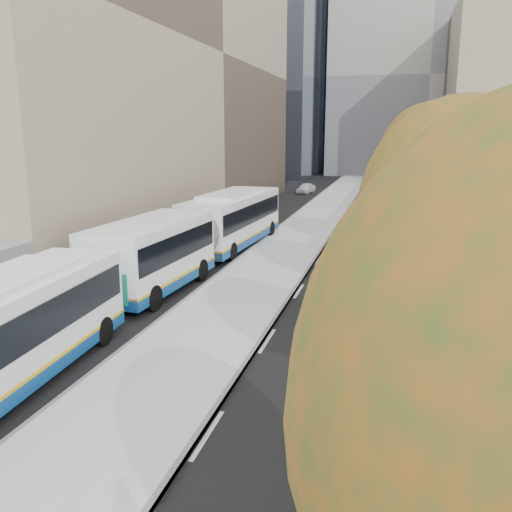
% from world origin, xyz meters
% --- Properties ---
extents(bus_platform, '(4.25, 150.00, 0.15)m').
position_xyz_m(bus_platform, '(-3.88, 35.00, 0.07)').
color(bus_platform, silver).
rests_on(bus_platform, ground).
extents(sidewalk, '(4.75, 150.00, 0.08)m').
position_xyz_m(sidewalk, '(4.12, 35.00, 0.04)').
color(sidewalk, slate).
rests_on(sidewalk, ground).
extents(building_midrise, '(24.00, 46.00, 25.00)m').
position_xyz_m(building_midrise, '(-22.50, 41.00, 12.50)').
color(building_midrise, gray).
rests_on(building_midrise, ground).
extents(building_far_block, '(30.00, 18.00, 30.00)m').
position_xyz_m(building_far_block, '(6.00, 96.00, 15.00)').
color(building_far_block, gray).
rests_on(building_far_block, ground).
extents(tree_c, '(4.20, 4.20, 7.28)m').
position_xyz_m(tree_c, '(3.60, 13.00, 5.25)').
color(tree_c, black).
rests_on(tree_c, sidewalk).
extents(tree_d, '(4.40, 4.40, 7.60)m').
position_xyz_m(tree_d, '(3.60, 22.00, 5.47)').
color(tree_d, black).
rests_on(tree_d, sidewalk).
extents(tree_e, '(4.60, 4.60, 7.92)m').
position_xyz_m(tree_e, '(3.60, 31.00, 5.69)').
color(tree_e, black).
rests_on(tree_e, sidewalk).
extents(bus_far, '(3.91, 19.13, 3.17)m').
position_xyz_m(bus_far, '(-7.49, 28.08, 1.73)').
color(bus_far, white).
rests_on(bus_far, ground).
extents(distant_car, '(1.97, 3.62, 1.17)m').
position_xyz_m(distant_car, '(-7.75, 62.40, 0.58)').
color(distant_car, silver).
rests_on(distant_car, ground).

